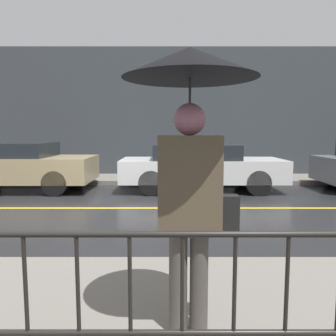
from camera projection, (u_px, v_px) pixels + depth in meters
ground_plane at (108, 208)px, 7.54m from camera, size 80.00×80.00×0.00m
sidewalk_near at (15, 318)px, 2.96m from camera, size 28.00×2.58×0.14m
sidewalk_far at (130, 179)px, 11.78m from camera, size 28.00×1.92×0.14m
lane_marking at (108, 208)px, 7.54m from camera, size 25.20×0.12×0.01m
building_storefront at (133, 113)px, 12.62m from camera, size 28.00×0.30×4.93m
pedestrian at (191, 119)px, 2.46m from camera, size 1.02×1.02×2.23m
car_tan at (17, 165)px, 9.78m from camera, size 4.44×1.95×1.43m
car_white at (201, 166)px, 9.78m from camera, size 4.78×1.82×1.38m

